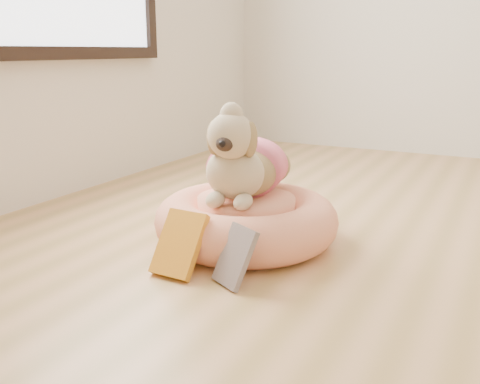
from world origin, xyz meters
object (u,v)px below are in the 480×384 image
at_px(pet_bed, 246,220).
at_px(book_yellow, 179,244).
at_px(dog, 243,148).
at_px(book_white, 235,256).

distance_m(pet_bed, book_yellow, 0.35).
relative_size(pet_bed, dog, 1.38).
bearing_deg(pet_bed, dog, 163.17).
relative_size(dog, book_yellow, 2.25).
relative_size(pet_bed, book_yellow, 3.10).
bearing_deg(book_white, book_yellow, -149.68).
bearing_deg(book_white, dog, 141.58).
bearing_deg(pet_bed, book_white, -68.55).
distance_m(book_yellow, book_white, 0.19).
relative_size(book_yellow, book_white, 1.16).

